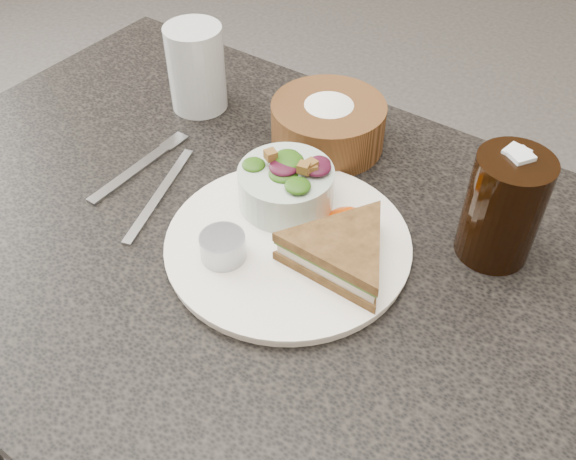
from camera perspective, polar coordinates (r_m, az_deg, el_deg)
The scene contains 11 objects.
dining_table at distance 1.09m, azimuth -3.30°, elevation -14.31°, with size 1.00×0.70×0.75m, color black.
dinner_plate at distance 0.76m, azimuth 0.00°, elevation -1.28°, with size 0.29×0.29×0.01m, color white.
sandwich at distance 0.72m, azimuth 4.86°, elevation -1.98°, with size 0.16×0.16×0.04m, color brown, non-canonical shape.
salad_bowl at distance 0.79m, azimuth -0.19°, elevation 4.37°, with size 0.12×0.12×0.07m, color #AABDB2, non-canonical shape.
dressing_ramekin at distance 0.73m, azimuth -5.81°, elevation -1.52°, with size 0.05×0.05×0.03m, color #92969D.
orange_wedge at distance 0.77m, azimuth 5.49°, elevation 1.36°, with size 0.06×0.06×0.03m, color #E64501.
fork at distance 0.90m, azimuth -13.49°, elevation 5.17°, with size 0.02×0.16×0.00m, color #9B9DA1.
knife at distance 0.85m, azimuth -11.31°, elevation 3.16°, with size 0.01×0.19×0.00m, color #AFB1B5.
bread_basket at distance 0.90m, azimuth 3.61°, elevation 9.93°, with size 0.16×0.16×0.09m, color brown, non-canonical shape.
cola_glass at distance 0.75m, azimuth 18.68°, elevation 2.21°, with size 0.09×0.09×0.15m, color black, non-canonical shape.
water_glass at distance 0.98m, azimuth -8.15°, elevation 14.06°, with size 0.08×0.08×0.13m, color #B6BDC1.
Camera 1 is at (0.38, -0.43, 1.30)m, focal length 40.00 mm.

